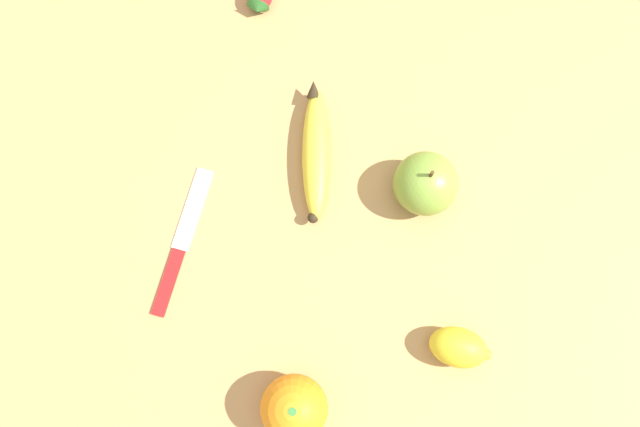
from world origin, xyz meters
TOP-DOWN VIEW (x-y plane):
  - ground_plane at (0.00, 0.00)m, footprint 3.00×3.00m
  - banana at (-0.04, -0.01)m, footprint 0.18×0.11m
  - orange at (0.25, 0.11)m, footprint 0.08×0.08m
  - apple at (-0.06, 0.14)m, footprint 0.08×0.08m
  - lemon at (0.11, 0.25)m, footprint 0.06×0.08m
  - paring_knife at (0.14, -0.11)m, footprint 0.19×0.05m

SIDE VIEW (x-z plane):
  - ground_plane at x=0.00m, z-range 0.00..0.00m
  - paring_knife at x=0.14m, z-range 0.00..0.01m
  - banana at x=-0.04m, z-range 0.00..0.04m
  - lemon at x=0.11m, z-range 0.00..0.05m
  - apple at x=-0.06m, z-range -0.01..0.08m
  - orange at x=0.25m, z-range 0.00..0.08m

